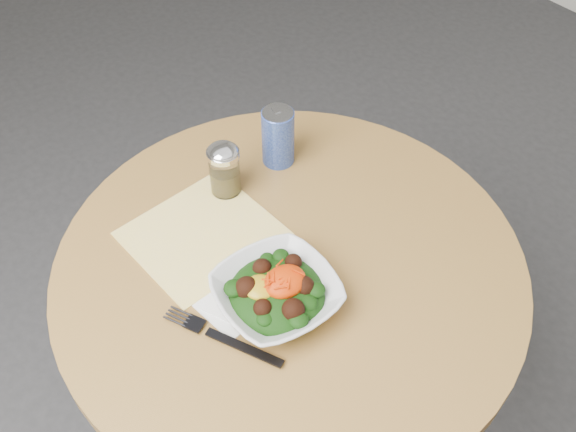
% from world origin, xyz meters
% --- Properties ---
extents(ground, '(6.00, 6.00, 0.00)m').
position_xyz_m(ground, '(0.00, 0.00, 0.00)').
color(ground, '#2E2E31').
rests_on(ground, ground).
extents(table, '(0.90, 0.90, 0.75)m').
position_xyz_m(table, '(0.00, 0.00, 0.55)').
color(table, black).
rests_on(table, ground).
extents(cloth_napkin, '(0.28, 0.26, 0.00)m').
position_xyz_m(cloth_napkin, '(-0.09, 0.16, 0.75)').
color(cloth_napkin, yellow).
rests_on(cloth_napkin, table).
extents(paper_napkins, '(0.18, 0.18, 0.00)m').
position_xyz_m(paper_napkins, '(-0.12, -0.01, 0.75)').
color(paper_napkins, white).
rests_on(paper_napkins, table).
extents(salad_bowl, '(0.23, 0.23, 0.08)m').
position_xyz_m(salad_bowl, '(-0.08, -0.06, 0.78)').
color(salad_bowl, silver).
rests_on(salad_bowl, table).
extents(fork, '(0.11, 0.22, 0.00)m').
position_xyz_m(fork, '(-0.20, -0.06, 0.76)').
color(fork, black).
rests_on(fork, table).
extents(spice_shaker, '(0.07, 0.07, 0.12)m').
position_xyz_m(spice_shaker, '(0.01, 0.23, 0.81)').
color(spice_shaker, silver).
rests_on(spice_shaker, table).
extents(beverage_can, '(0.07, 0.07, 0.13)m').
position_xyz_m(beverage_can, '(0.16, 0.23, 0.82)').
color(beverage_can, '#0D2493').
rests_on(beverage_can, table).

